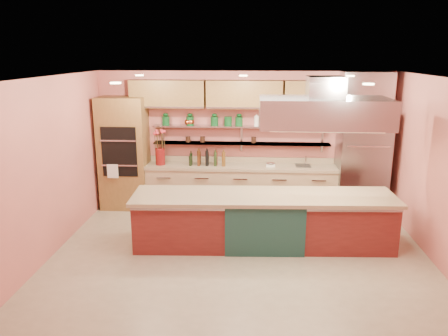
# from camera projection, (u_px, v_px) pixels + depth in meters

# --- Properties ---
(floor) EXTENTS (6.00, 5.00, 0.02)m
(floor) POSITION_uv_depth(u_px,v_px,m) (240.00, 256.00, 6.99)
(floor) COLOR tan
(floor) RESTS_ON ground
(ceiling) EXTENTS (6.00, 5.00, 0.02)m
(ceiling) POSITION_uv_depth(u_px,v_px,m) (241.00, 78.00, 6.28)
(ceiling) COLOR black
(ceiling) RESTS_ON wall_back
(wall_back) EXTENTS (6.00, 0.04, 2.80)m
(wall_back) POSITION_uv_depth(u_px,v_px,m) (244.00, 140.00, 9.05)
(wall_back) COLOR #CD6C60
(wall_back) RESTS_ON floor
(wall_front) EXTENTS (6.00, 0.04, 2.80)m
(wall_front) POSITION_uv_depth(u_px,v_px,m) (233.00, 239.00, 4.22)
(wall_front) COLOR #CD6C60
(wall_front) RESTS_ON floor
(wall_left) EXTENTS (0.04, 5.00, 2.80)m
(wall_left) POSITION_uv_depth(u_px,v_px,m) (49.00, 168.00, 6.82)
(wall_left) COLOR #CD6C60
(wall_left) RESTS_ON floor
(wall_right) EXTENTS (0.04, 5.00, 2.80)m
(wall_right) POSITION_uv_depth(u_px,v_px,m) (443.00, 175.00, 6.45)
(wall_right) COLOR #CD6C60
(wall_right) RESTS_ON floor
(oven_stack) EXTENTS (0.95, 0.64, 2.30)m
(oven_stack) POSITION_uv_depth(u_px,v_px,m) (124.00, 153.00, 8.96)
(oven_stack) COLOR brown
(oven_stack) RESTS_ON floor
(refrigerator) EXTENTS (0.95, 0.72, 2.10)m
(refrigerator) POSITION_uv_depth(u_px,v_px,m) (362.00, 162.00, 8.64)
(refrigerator) COLOR gray
(refrigerator) RESTS_ON floor
(back_counter) EXTENTS (3.84, 0.64, 0.93)m
(back_counter) POSITION_uv_depth(u_px,v_px,m) (241.00, 187.00, 9.00)
(back_counter) COLOR tan
(back_counter) RESTS_ON floor
(wall_shelf_lower) EXTENTS (3.60, 0.26, 0.03)m
(wall_shelf_lower) POSITION_uv_depth(u_px,v_px,m) (241.00, 143.00, 8.94)
(wall_shelf_lower) COLOR #A2A3A9
(wall_shelf_lower) RESTS_ON wall_back
(wall_shelf_upper) EXTENTS (3.60, 0.26, 0.03)m
(wall_shelf_upper) POSITION_uv_depth(u_px,v_px,m) (241.00, 126.00, 8.85)
(wall_shelf_upper) COLOR #A2A3A9
(wall_shelf_upper) RESTS_ON wall_back
(upper_cabinets) EXTENTS (4.60, 0.36, 0.55)m
(upper_cabinets) POSITION_uv_depth(u_px,v_px,m) (244.00, 94.00, 8.63)
(upper_cabinets) COLOR brown
(upper_cabinets) RESTS_ON wall_back
(range_hood) EXTENTS (2.00, 1.00, 0.45)m
(range_hood) POSITION_uv_depth(u_px,v_px,m) (324.00, 112.00, 6.77)
(range_hood) COLOR #A2A3A9
(range_hood) RESTS_ON ceiling
(ceiling_downlights) EXTENTS (4.00, 2.80, 0.02)m
(ceiling_downlights) POSITION_uv_depth(u_px,v_px,m) (242.00, 79.00, 6.48)
(ceiling_downlights) COLOR #FFE5A5
(ceiling_downlights) RESTS_ON ceiling
(island) EXTENTS (4.26, 1.11, 0.88)m
(island) POSITION_uv_depth(u_px,v_px,m) (263.00, 220.00, 7.29)
(island) COLOR maroon
(island) RESTS_ON floor
(flower_vase) EXTENTS (0.22, 0.22, 0.34)m
(flower_vase) POSITION_uv_depth(u_px,v_px,m) (160.00, 156.00, 8.89)
(flower_vase) COLOR maroon
(flower_vase) RESTS_ON back_counter
(oil_bottle_cluster) EXTENTS (0.80, 0.24, 0.26)m
(oil_bottle_cluster) POSITION_uv_depth(u_px,v_px,m) (207.00, 159.00, 8.84)
(oil_bottle_cluster) COLOR black
(oil_bottle_cluster) RESTS_ON back_counter
(kitchen_scale) EXTENTS (0.20, 0.16, 0.10)m
(kitchen_scale) POSITION_uv_depth(u_px,v_px,m) (271.00, 164.00, 8.78)
(kitchen_scale) COLOR silver
(kitchen_scale) RESTS_ON back_counter
(bar_faucet) EXTENTS (0.03, 0.03, 0.20)m
(bar_faucet) POSITION_uv_depth(u_px,v_px,m) (306.00, 161.00, 8.82)
(bar_faucet) COLOR silver
(bar_faucet) RESTS_ON back_counter
(copper_kettle) EXTENTS (0.21, 0.21, 0.13)m
(copper_kettle) POSITION_uv_depth(u_px,v_px,m) (188.00, 122.00, 8.90)
(copper_kettle) COLOR #B24F29
(copper_kettle) RESTS_ON wall_shelf_upper
(green_canister) EXTENTS (0.16, 0.16, 0.18)m
(green_canister) POSITION_uv_depth(u_px,v_px,m) (228.00, 121.00, 8.84)
(green_canister) COLOR #0D4119
(green_canister) RESTS_ON wall_shelf_upper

